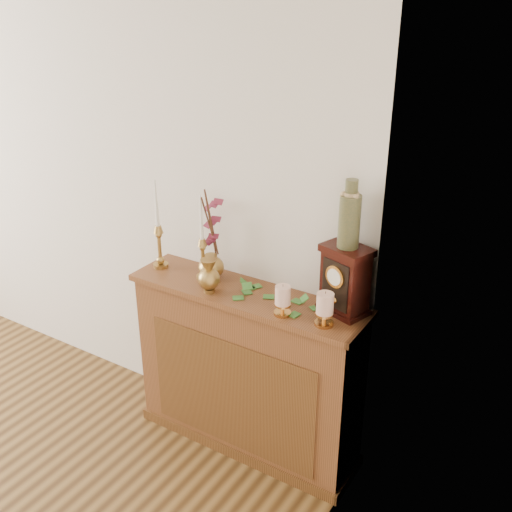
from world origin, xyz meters
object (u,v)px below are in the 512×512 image
Objects in this scene: mantel_clock at (345,281)px; ceramic_vase at (350,218)px; candlestick_left at (159,240)px; bud_vase at (209,276)px; ginger_jar at (213,236)px; candlestick_center at (203,252)px.

ceramic_vase reaches higher than mantel_clock.
candlestick_left is 1.02m from mantel_clock.
bud_vase is 0.76m from ceramic_vase.
candlestick_left is 0.98× the size of ginger_jar.
ceramic_vase is at bearing 5.25° from candlestick_center.
candlestick_left is at bearing 166.17° from bud_vase.
candlestick_left is 0.27m from candlestick_center.
candlestick_center is (0.27, 0.01, -0.01)m from candlestick_left.
candlestick_left reaches higher than mantel_clock.
mantel_clock is at bearing -107.87° from ceramic_vase.
candlestick_left is at bearing -157.82° from mantel_clock.
ginger_jar is 0.76m from ceramic_vase.
ginger_jar reaches higher than candlestick_center.
ceramic_vase is (0.75, 0.07, 0.31)m from candlestick_center.
ceramic_vase is (0.72, 0.01, 0.24)m from ginger_jar.
candlestick_center is 1.46× the size of ceramic_vase.
mantel_clock is (0.63, 0.17, 0.07)m from bud_vase.
candlestick_center reaches higher than mantel_clock.
candlestick_left is 0.31m from ginger_jar.
candlestick_center is 0.10m from ginger_jar.
ceramic_vase reaches higher than ginger_jar.
candlestick_center is at bearing 136.86° from bud_vase.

